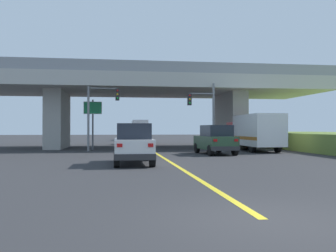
% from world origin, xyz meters
% --- Properties ---
extents(ground, '(160.00, 160.00, 0.00)m').
position_xyz_m(ground, '(0.00, 28.07, 0.00)').
color(ground, '#2B2B2D').
extents(overpass_bridge, '(32.98, 10.77, 7.30)m').
position_xyz_m(overpass_bridge, '(0.00, 28.07, 5.24)').
color(overpass_bridge, '#B7B5AD').
rests_on(overpass_bridge, ground).
extents(lane_divider_stripe, '(0.20, 25.26, 0.01)m').
position_xyz_m(lane_divider_stripe, '(0.00, 12.63, 0.00)').
color(lane_divider_stripe, yellow).
rests_on(lane_divider_stripe, ground).
extents(suv_lead, '(1.89, 4.54, 2.02)m').
position_xyz_m(suv_lead, '(-2.00, 11.68, 1.01)').
color(suv_lead, silver).
rests_on(suv_lead, ground).
extents(suv_crossing, '(2.20, 4.42, 2.02)m').
position_xyz_m(suv_crossing, '(3.98, 18.01, 1.01)').
color(suv_crossing, '#2D4C33').
rests_on(suv_crossing, ground).
extents(box_truck, '(2.33, 7.55, 2.88)m').
position_xyz_m(box_truck, '(8.17, 21.51, 1.55)').
color(box_truck, red).
rests_on(box_truck, ground).
extents(sedan_oncoming, '(1.92, 4.78, 2.02)m').
position_xyz_m(sedan_oncoming, '(-0.50, 35.80, 1.01)').
color(sedan_oncoming, maroon).
rests_on(sedan_oncoming, ground).
extents(traffic_signal_nearside, '(2.26, 0.36, 5.50)m').
position_xyz_m(traffic_signal_nearside, '(4.33, 22.47, 3.37)').
color(traffic_signal_nearside, slate).
rests_on(traffic_signal_nearside, ground).
extents(traffic_signal_farside, '(2.54, 0.36, 5.69)m').
position_xyz_m(traffic_signal_farside, '(-4.25, 22.90, 3.58)').
color(traffic_signal_farside, slate).
rests_on(traffic_signal_farside, ground).
extents(highway_sign, '(1.54, 0.17, 4.25)m').
position_xyz_m(highway_sign, '(-4.85, 25.05, 3.11)').
color(highway_sign, '#56595E').
rests_on(highway_sign, ground).
extents(semi_truck_distant, '(2.33, 7.46, 3.16)m').
position_xyz_m(semi_truck_distant, '(0.80, 52.35, 1.66)').
color(semi_truck_distant, navy).
rests_on(semi_truck_distant, ground).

